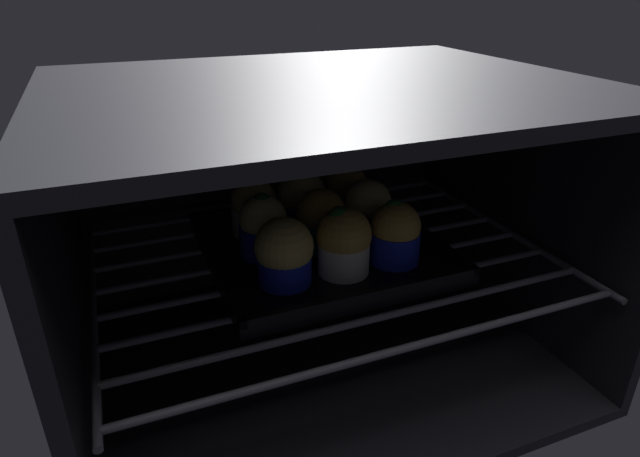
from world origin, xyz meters
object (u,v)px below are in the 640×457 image
(baking_tray, at_px, (320,248))
(muffin_row1_col0, at_px, (263,227))
(muffin_row1_col2, at_px, (367,210))
(muffin_row2_col1, at_px, (300,200))
(muffin_row0_col1, at_px, (340,242))
(muffin_row0_col2, at_px, (395,233))
(muffin_row2_col2, at_px, (346,191))
(muffin_row0_col0, at_px, (284,253))
(muffin_row1_col1, at_px, (319,220))
(muffin_row2_col0, at_px, (254,207))

(baking_tray, height_order, muffin_row1_col0, muffin_row1_col0)
(muffin_row1_col2, relative_size, muffin_row2_col1, 1.00)
(muffin_row0_col1, bearing_deg, muffin_row1_col2, 46.09)
(muffin_row0_col2, xyz_separation_m, muffin_row1_col0, (-0.14, 0.07, 0.00))
(muffin_row2_col1, bearing_deg, muffin_row2_col2, 4.79)
(muffin_row0_col0, height_order, muffin_row1_col1, same)
(muffin_row1_col1, distance_m, muffin_row2_col0, 0.09)
(muffin_row2_col2, bearing_deg, muffin_row1_col1, -133.34)
(muffin_row1_col2, bearing_deg, muffin_row2_col1, 136.17)
(muffin_row2_col1, xyz_separation_m, muffin_row2_col2, (0.07, 0.01, -0.00))
(muffin_row0_col0, height_order, muffin_row1_col0, muffin_row1_col0)
(muffin_row1_col0, xyz_separation_m, muffin_row1_col2, (0.14, -0.00, 0.00))
(muffin_row0_col1, bearing_deg, muffin_row1_col0, 131.76)
(muffin_row1_col2, bearing_deg, muffin_row0_col1, -133.91)
(muffin_row1_col0, relative_size, muffin_row2_col2, 1.02)
(muffin_row0_col0, distance_m, muffin_row0_col1, 0.07)
(muffin_row0_col0, bearing_deg, muffin_row2_col1, 63.36)
(muffin_row0_col1, height_order, muffin_row2_col0, muffin_row0_col1)
(baking_tray, height_order, muffin_row2_col2, muffin_row2_col2)
(muffin_row1_col2, distance_m, muffin_row2_col2, 0.07)
(muffin_row0_col2, height_order, muffin_row2_col1, same)
(muffin_row1_col1, bearing_deg, muffin_row0_col2, -44.23)
(muffin_row0_col1, distance_m, muffin_row1_col2, 0.10)
(muffin_row1_col1, height_order, muffin_row2_col0, muffin_row2_col0)
(muffin_row0_col0, xyz_separation_m, muffin_row2_col2, (0.14, 0.14, 0.00))
(muffin_row1_col1, height_order, muffin_row2_col1, muffin_row2_col1)
(muffin_row0_col0, height_order, muffin_row2_col1, muffin_row2_col1)
(baking_tray, relative_size, muffin_row0_col0, 3.66)
(baking_tray, relative_size, muffin_row2_col1, 3.59)
(baking_tray, bearing_deg, muffin_row0_col0, -135.60)
(muffin_row0_col2, height_order, muffin_row2_col2, muffin_row2_col2)
(muffin_row0_col1, distance_m, muffin_row2_col1, 0.14)
(muffin_row0_col0, xyz_separation_m, muffin_row1_col1, (0.07, 0.06, -0.00))
(muffin_row1_col0, bearing_deg, muffin_row2_col0, 84.46)
(muffin_row0_col0, relative_size, muffin_row1_col2, 0.98)
(muffin_row0_col2, relative_size, muffin_row2_col1, 0.99)
(baking_tray, xyz_separation_m, muffin_row2_col1, (-0.00, 0.07, 0.04))
(muffin_row1_col1, relative_size, muffin_row2_col0, 0.96)
(muffin_row0_col2, distance_m, muffin_row1_col0, 0.16)
(baking_tray, relative_size, muffin_row1_col2, 3.60)
(muffin_row2_col0, distance_m, muffin_row2_col1, 0.06)
(muffin_row0_col2, height_order, muffin_row1_col0, muffin_row1_col0)
(muffin_row0_col0, bearing_deg, muffin_row1_col0, 91.70)
(muffin_row2_col2, bearing_deg, muffin_row0_col1, -116.67)
(muffin_row1_col2, distance_m, muffin_row2_col0, 0.15)
(muffin_row0_col0, height_order, muffin_row0_col2, same)
(muffin_row1_col0, bearing_deg, muffin_row0_col0, -88.30)
(muffin_row1_col1, height_order, muffin_row1_col2, muffin_row1_col2)
(muffin_row2_col0, relative_size, muffin_row2_col1, 1.01)
(muffin_row0_col0, relative_size, muffin_row2_col2, 0.98)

